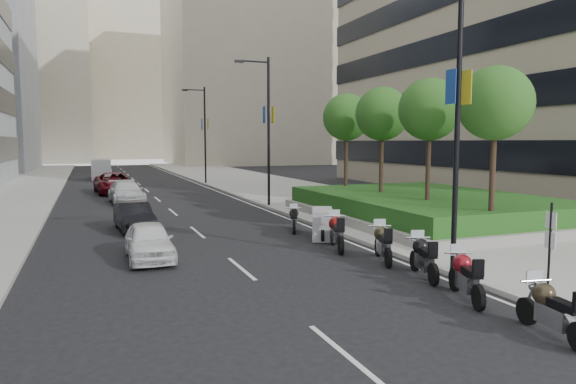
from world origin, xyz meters
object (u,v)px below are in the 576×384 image
lamp_post_0 (454,105)px  car_b (134,217)px  lamp_post_2 (203,130)px  motorcycle_2 (423,257)px  motorcycle_4 (337,232)px  motorcycle_5 (322,224)px  motorcycle_1 (466,277)px  car_a (149,241)px  car_c (126,192)px  parking_sign (550,244)px  motorcycle_0 (551,310)px  lamp_post_1 (266,124)px  motorcycle_6 (294,219)px  car_d (115,183)px  delivery_van (102,170)px  motorcycle_3 (383,243)px

lamp_post_0 → car_b: 14.69m
lamp_post_0 → lamp_post_2: 35.00m
motorcycle_2 → motorcycle_4: size_ratio=0.93×
motorcycle_5 → car_b: bearing=80.5°
motorcycle_1 → car_a: 10.26m
car_c → motorcycle_2: bearing=-76.7°
parking_sign → car_a: parking_sign is taller
motorcycle_0 → car_b: car_b is taller
lamp_post_2 → parking_sign: bearing=-89.0°
parking_sign → car_c: (-8.46, 25.47, -0.75)m
car_a → car_c: 17.13m
lamp_post_1 → motorcycle_6: (-1.54, -8.29, -4.53)m
lamp_post_1 → car_d: bearing=123.6°
lamp_post_2 → motorcycle_6: size_ratio=4.67×
motorcycle_1 → motorcycle_2: size_ratio=0.99×
lamp_post_1 → motorcycle_5: 11.34m
motorcycle_2 → car_c: bearing=33.9°
lamp_post_1 → motorcycle_5: size_ratio=4.12×
car_a → delivery_van: size_ratio=0.73×
car_d → car_a: bearing=-94.2°
motorcycle_2 → car_b: size_ratio=0.57×
lamp_post_1 → delivery_van: size_ratio=1.75×
motorcycle_5 → lamp_post_0: bearing=-146.5°
lamp_post_2 → motorcycle_2: (-0.92, -35.00, -4.46)m
motorcycle_5 → motorcycle_3: bearing=-153.9°
lamp_post_0 → car_d: size_ratio=1.55×
car_c → motorcycle_0: bearing=-80.3°
motorcycle_4 → delivery_van: size_ratio=0.46×
motorcycle_1 → car_d: bearing=32.4°
lamp_post_1 → lamp_post_2: bearing=90.0°
lamp_post_1 → motorcycle_4: bearing=-97.0°
lamp_post_1 → motorcycle_3: lamp_post_1 is taller
car_c → delivery_van: 23.45m
motorcycle_5 → motorcycle_6: 2.12m
motorcycle_1 → delivery_van: 48.67m
lamp_post_1 → car_d: lamp_post_1 is taller
motorcycle_2 → motorcycle_4: motorcycle_4 is taller
motorcycle_1 → motorcycle_6: bearing=21.5°
motorcycle_5 → car_a: bearing=124.4°
car_b → car_a: bearing=-95.0°
motorcycle_0 → lamp_post_0: bearing=-5.5°
lamp_post_0 → motorcycle_1: bearing=-119.4°
lamp_post_0 → parking_sign: bearing=-77.7°
lamp_post_2 → delivery_van: (-8.74, 10.90, -4.07)m
motorcycle_3 → motorcycle_6: 6.53m
car_a → motorcycle_1: bearing=-46.3°
motorcycle_0 → motorcycle_5: bearing=8.6°
lamp_post_1 → motorcycle_6: 9.57m
motorcycle_2 → motorcycle_6: size_ratio=1.14×
motorcycle_6 → motorcycle_3: bearing=-153.7°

